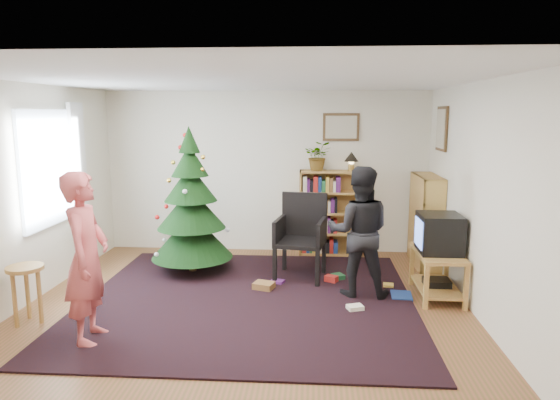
# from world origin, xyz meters

# --- Properties ---
(floor) EXTENTS (5.00, 5.00, 0.00)m
(floor) POSITION_xyz_m (0.00, 0.00, 0.00)
(floor) COLOR brown
(floor) RESTS_ON ground
(ceiling) EXTENTS (5.00, 5.00, 0.00)m
(ceiling) POSITION_xyz_m (0.00, 0.00, 2.50)
(ceiling) COLOR white
(ceiling) RESTS_ON wall_back
(wall_back) EXTENTS (5.00, 0.02, 2.50)m
(wall_back) POSITION_xyz_m (0.00, 2.50, 1.25)
(wall_back) COLOR silver
(wall_back) RESTS_ON floor
(wall_front) EXTENTS (5.00, 0.02, 2.50)m
(wall_front) POSITION_xyz_m (0.00, -2.50, 1.25)
(wall_front) COLOR silver
(wall_front) RESTS_ON floor
(wall_left) EXTENTS (0.02, 5.00, 2.50)m
(wall_left) POSITION_xyz_m (-2.50, 0.00, 1.25)
(wall_left) COLOR silver
(wall_left) RESTS_ON floor
(wall_right) EXTENTS (0.02, 5.00, 2.50)m
(wall_right) POSITION_xyz_m (2.50, 0.00, 1.25)
(wall_right) COLOR silver
(wall_right) RESTS_ON floor
(rug) EXTENTS (3.80, 3.60, 0.02)m
(rug) POSITION_xyz_m (0.00, 0.30, 0.01)
(rug) COLOR black
(rug) RESTS_ON floor
(window_pane) EXTENTS (0.04, 1.20, 1.40)m
(window_pane) POSITION_xyz_m (-2.47, 0.60, 1.50)
(window_pane) COLOR silver
(window_pane) RESTS_ON wall_left
(curtain) EXTENTS (0.06, 0.35, 1.60)m
(curtain) POSITION_xyz_m (-2.43, 1.30, 1.50)
(curtain) COLOR silver
(curtain) RESTS_ON wall_left
(picture_back) EXTENTS (0.55, 0.03, 0.42)m
(picture_back) POSITION_xyz_m (1.15, 2.48, 1.95)
(picture_back) COLOR #4C3319
(picture_back) RESTS_ON wall_back
(picture_right) EXTENTS (0.03, 0.50, 0.60)m
(picture_right) POSITION_xyz_m (2.48, 1.75, 1.95)
(picture_right) COLOR #4C3319
(picture_right) RESTS_ON wall_right
(christmas_tree) EXTENTS (1.10, 1.10, 2.00)m
(christmas_tree) POSITION_xyz_m (-0.90, 1.30, 0.83)
(christmas_tree) COLOR #3F2816
(christmas_tree) RESTS_ON rug
(bookshelf_back) EXTENTS (0.95, 0.30, 1.30)m
(bookshelf_back) POSITION_xyz_m (1.01, 2.34, 0.66)
(bookshelf_back) COLOR #B78E41
(bookshelf_back) RESTS_ON floor
(bookshelf_right) EXTENTS (0.30, 0.95, 1.30)m
(bookshelf_right) POSITION_xyz_m (2.34, 1.84, 0.66)
(bookshelf_right) COLOR #B78E41
(bookshelf_right) RESTS_ON floor
(tv_stand) EXTENTS (0.49, 0.89, 0.55)m
(tv_stand) POSITION_xyz_m (2.22, 0.57, 0.32)
(tv_stand) COLOR #B78E41
(tv_stand) RESTS_ON floor
(crt_tv) EXTENTS (0.48, 0.52, 0.45)m
(crt_tv) POSITION_xyz_m (2.22, 0.57, 0.78)
(crt_tv) COLOR black
(crt_tv) RESTS_ON tv_stand
(armchair) EXTENTS (0.70, 0.71, 1.11)m
(armchair) POSITION_xyz_m (0.58, 1.22, 0.61)
(armchair) COLOR black
(armchair) RESTS_ON rug
(stool) EXTENTS (0.37, 0.37, 0.61)m
(stool) POSITION_xyz_m (-2.20, -0.49, 0.47)
(stool) COLOR #B78E41
(stool) RESTS_ON floor
(person_standing) EXTENTS (0.45, 0.63, 1.64)m
(person_standing) POSITION_xyz_m (-1.37, -0.83, 0.82)
(person_standing) COLOR #C85052
(person_standing) RESTS_ON rug
(person_by_chair) EXTENTS (0.80, 0.65, 1.56)m
(person_by_chair) POSITION_xyz_m (1.29, 0.57, 0.78)
(person_by_chair) COLOR black
(person_by_chair) RESTS_ON rug
(potted_plant) EXTENTS (0.40, 0.34, 0.44)m
(potted_plant) POSITION_xyz_m (0.81, 2.34, 1.52)
(potted_plant) COLOR gray
(potted_plant) RESTS_ON bookshelf_back
(table_lamp) EXTENTS (0.21, 0.21, 0.29)m
(table_lamp) POSITION_xyz_m (1.31, 2.34, 1.49)
(table_lamp) COLOR #A57F33
(table_lamp) RESTS_ON bookshelf_back
(floor_clutter) EXTENTS (1.86, 1.23, 0.08)m
(floor_clutter) POSITION_xyz_m (1.03, 0.71, 0.04)
(floor_clutter) COLOR #A51E19
(floor_clutter) RESTS_ON rug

